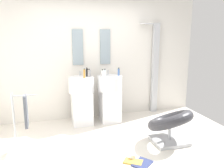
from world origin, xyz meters
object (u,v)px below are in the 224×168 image
at_px(magazine_ochre, 133,162).
at_px(coffee_mug, 133,157).
at_px(shower_column, 154,66).
at_px(soap_bottle_grey, 89,73).
at_px(lounge_chair, 170,123).
at_px(soap_bottle_amber, 84,74).
at_px(towel_rack, 24,113).
at_px(soap_bottle_white, 103,73).
at_px(pedestal_sink_right, 110,96).
at_px(soap_bottle_black, 87,72).
at_px(magazine_navy, 142,164).
at_px(pedestal_sink_left, 82,98).
at_px(soap_bottle_clear, 105,73).
at_px(soap_bottle_blue, 119,72).

bearing_deg(magazine_ochre, coffee_mug, 104.92).
distance_m(shower_column, soap_bottle_grey, 1.62).
bearing_deg(lounge_chair, magazine_ochre, -152.10).
distance_m(lounge_chair, soap_bottle_grey, 1.82).
bearing_deg(lounge_chair, soap_bottle_amber, 137.88).
height_order(shower_column, coffee_mug, shower_column).
height_order(towel_rack, soap_bottle_white, soap_bottle_white).
bearing_deg(soap_bottle_grey, towel_rack, -144.17).
bearing_deg(pedestal_sink_right, soap_bottle_amber, -167.66).
xyz_separation_m(soap_bottle_grey, soap_bottle_black, (-0.03, 0.07, 0.01)).
relative_size(magazine_ochre, magazine_navy, 0.95).
bearing_deg(magazine_ochre, magazine_navy, -0.33).
distance_m(pedestal_sink_left, soap_bottle_black, 0.54).
bearing_deg(soap_bottle_grey, magazine_navy, -76.69).
xyz_separation_m(shower_column, towel_rack, (-2.77, -1.17, -0.45)).
xyz_separation_m(coffee_mug, soap_bottle_amber, (-0.45, 1.49, 1.01)).
relative_size(soap_bottle_clear, soap_bottle_white, 1.03).
bearing_deg(magazine_ochre, pedestal_sink_left, 140.48).
distance_m(coffee_mug, soap_bottle_black, 1.98).
bearing_deg(pedestal_sink_left, pedestal_sink_right, 0.00).
height_order(coffee_mug, soap_bottle_grey, soap_bottle_grey).
height_order(towel_rack, soap_bottle_amber, soap_bottle_amber).
distance_m(soap_bottle_grey, soap_bottle_blue, 0.61).
height_order(pedestal_sink_right, towel_rack, pedestal_sink_right).
distance_m(magazine_ochre, soap_bottle_grey, 1.99).
distance_m(pedestal_sink_left, pedestal_sink_right, 0.59).
relative_size(pedestal_sink_right, magazine_ochre, 4.07).
relative_size(shower_column, lounge_chair, 1.92).
relative_size(towel_rack, soap_bottle_blue, 5.81).
height_order(towel_rack, magazine_ochre, towel_rack).
bearing_deg(soap_bottle_blue, magazine_navy, -96.49).
relative_size(pedestal_sink_left, lounge_chair, 1.01).
bearing_deg(magazine_navy, shower_column, 22.19).
distance_m(coffee_mug, soap_bottle_white, 1.83).
relative_size(shower_column, magazine_navy, 7.35).
height_order(magazine_ochre, coffee_mug, coffee_mug).
relative_size(pedestal_sink_left, coffee_mug, 12.63).
bearing_deg(soap_bottle_grey, soap_bottle_amber, -135.45).
distance_m(soap_bottle_amber, soap_bottle_white, 0.37).
distance_m(pedestal_sink_right, soap_bottle_clear, 0.53).
distance_m(lounge_chair, magazine_navy, 0.94).
bearing_deg(soap_bottle_clear, soap_bottle_blue, 8.87).
bearing_deg(magazine_ochre, soap_bottle_blue, 114.51).
height_order(soap_bottle_clear, soap_bottle_black, soap_bottle_black).
xyz_separation_m(lounge_chair, soap_bottle_amber, (-1.24, 1.13, 0.71)).
distance_m(soap_bottle_amber, soap_bottle_black, 0.20).
xyz_separation_m(shower_column, magazine_ochre, (-1.28, -2.00, -1.06)).
xyz_separation_m(soap_bottle_grey, soap_bottle_clear, (0.31, -0.06, -0.00)).
height_order(towel_rack, soap_bottle_clear, soap_bottle_clear).
distance_m(towel_rack, magazine_navy, 1.93).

